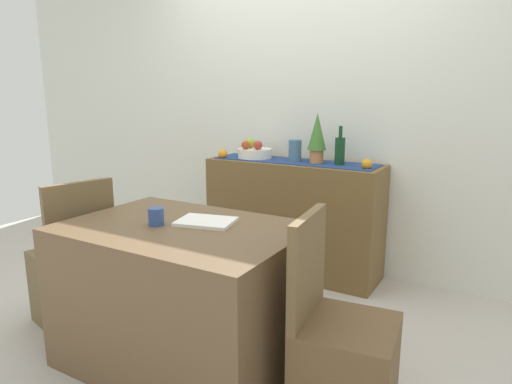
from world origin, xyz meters
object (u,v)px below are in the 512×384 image
object	(u,v)px
potted_plant	(317,136)
ceramic_vase	(295,151)
sideboard_console	(293,217)
fruit_bowl	(255,153)
open_book	(206,222)
coffee_cup	(156,217)
chair_by_corner	(342,363)
chair_near_window	(74,280)
dining_table	(184,295)
wine_bottle	(340,151)

from	to	relation	value
potted_plant	ceramic_vase	bearing A→B (deg)	180.00
sideboard_console	fruit_bowl	xyz separation A→B (m)	(-0.34, 0.00, 0.48)
sideboard_console	open_book	distance (m)	1.35
open_book	fruit_bowl	bearing A→B (deg)	96.60
open_book	coffee_cup	world-z (taller)	coffee_cup
fruit_bowl	chair_by_corner	bearing A→B (deg)	-48.32
coffee_cup	chair_near_window	world-z (taller)	chair_near_window
dining_table	chair_by_corner	xyz separation A→B (m)	(0.85, -0.00, -0.10)
fruit_bowl	wine_bottle	size ratio (longest dim) A/B	0.96
sideboard_console	chair_near_window	bearing A→B (deg)	-119.37
fruit_bowl	potted_plant	world-z (taller)	potted_plant
dining_table	open_book	size ratio (longest dim) A/B	4.21
ceramic_vase	chair_by_corner	distance (m)	1.81
open_book	chair_by_corner	bearing A→B (deg)	-20.96
fruit_bowl	open_book	distance (m)	1.41
coffee_cup	chair_by_corner	size ratio (longest dim) A/B	0.10
chair_near_window	chair_by_corner	size ratio (longest dim) A/B	1.00
chair_near_window	open_book	bearing A→B (deg)	6.24
coffee_cup	sideboard_console	bearing A→B (deg)	87.79
ceramic_vase	dining_table	size ratio (longest dim) A/B	0.14
potted_plant	fruit_bowl	bearing A→B (deg)	180.00
dining_table	coffee_cup	xyz separation A→B (m)	(-0.11, -0.05, 0.41)
sideboard_console	wine_bottle	distance (m)	0.65
sideboard_console	dining_table	distance (m)	1.41
potted_plant	chair_by_corner	size ratio (longest dim) A/B	0.41
ceramic_vase	chair_near_window	world-z (taller)	ceramic_vase
coffee_cup	chair_by_corner	distance (m)	1.10
potted_plant	coffee_cup	bearing A→B (deg)	-99.29
fruit_bowl	chair_by_corner	size ratio (longest dim) A/B	0.30
ceramic_vase	potted_plant	xyz separation A→B (m)	(0.18, 0.00, 0.12)
potted_plant	coffee_cup	distance (m)	1.51
fruit_bowl	ceramic_vase	world-z (taller)	ceramic_vase
wine_bottle	potted_plant	world-z (taller)	potted_plant
potted_plant	coffee_cup	world-z (taller)	potted_plant
dining_table	wine_bottle	bearing A→B (deg)	77.89
potted_plant	dining_table	size ratio (longest dim) A/B	0.32
open_book	chair_near_window	world-z (taller)	chair_near_window
fruit_bowl	potted_plant	size ratio (longest dim) A/B	0.73
potted_plant	wine_bottle	bearing A→B (deg)	0.00
chair_near_window	chair_by_corner	bearing A→B (deg)	0.08
fruit_bowl	wine_bottle	bearing A→B (deg)	0.00
sideboard_console	open_book	size ratio (longest dim) A/B	4.83
ceramic_vase	potted_plant	distance (m)	0.21
potted_plant	chair_by_corner	bearing A→B (deg)	-62.66
sideboard_console	open_book	xyz separation A→B (m)	(0.14, -1.31, 0.31)
potted_plant	open_book	distance (m)	1.35
dining_table	coffee_cup	world-z (taller)	coffee_cup
sideboard_console	potted_plant	xyz separation A→B (m)	(0.18, 0.00, 0.64)
sideboard_console	dining_table	world-z (taller)	sideboard_console
sideboard_console	potted_plant	bearing A→B (deg)	0.00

